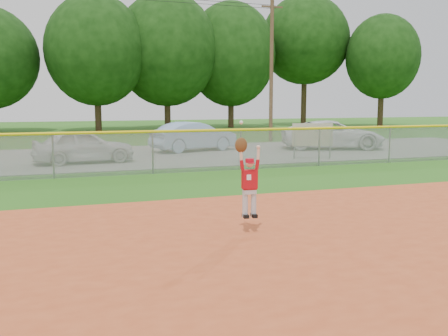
# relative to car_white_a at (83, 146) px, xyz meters

# --- Properties ---
(ground) EXTENTS (120.00, 120.00, 0.00)m
(ground) POSITION_rel_car_white_a_xyz_m (2.13, -13.86, -0.72)
(ground) COLOR #265D15
(ground) RESTS_ON ground
(clay_infield) EXTENTS (24.00, 16.00, 0.04)m
(clay_infield) POSITION_rel_car_white_a_xyz_m (2.13, -16.86, -0.70)
(clay_infield) COLOR #B74721
(clay_infield) RESTS_ON ground
(parking_strip) EXTENTS (44.00, 10.00, 0.03)m
(parking_strip) POSITION_rel_car_white_a_xyz_m (2.13, 2.14, -0.71)
(parking_strip) COLOR slate
(parking_strip) RESTS_ON ground
(car_white_a) EXTENTS (4.23, 2.11, 1.38)m
(car_white_a) POSITION_rel_car_white_a_xyz_m (0.00, 0.00, 0.00)
(car_white_a) COLOR silver
(car_white_a) RESTS_ON parking_strip
(car_blue) EXTENTS (4.75, 2.77, 1.48)m
(car_blue) POSITION_rel_car_white_a_xyz_m (5.68, 3.37, 0.05)
(car_blue) COLOR #90B0D7
(car_blue) RESTS_ON parking_strip
(car_white_b) EXTENTS (5.93, 4.11, 1.51)m
(car_white_b) POSITION_rel_car_white_a_xyz_m (13.00, 2.04, 0.06)
(car_white_b) COLOR white
(car_white_b) RESTS_ON parking_strip
(sponsor_sign) EXTENTS (1.75, 0.52, 1.60)m
(sponsor_sign) POSITION_rel_car_white_a_xyz_m (9.64, -1.80, 0.33)
(sponsor_sign) COLOR gray
(sponsor_sign) RESTS_ON ground
(outfield_fence) EXTENTS (40.06, 0.10, 1.55)m
(outfield_fence) POSITION_rel_car_white_a_xyz_m (2.13, -3.86, 0.16)
(outfield_fence) COLOR gray
(outfield_fence) RESTS_ON ground
(power_lines) EXTENTS (19.40, 0.24, 9.00)m
(power_lines) POSITION_rel_car_white_a_xyz_m (3.13, 8.14, 3.96)
(power_lines) COLOR #4C3823
(power_lines) RESTS_ON ground
(tree_line) EXTENTS (62.37, 13.00, 14.43)m
(tree_line) POSITION_rel_car_white_a_xyz_m (3.09, 24.04, 6.81)
(tree_line) COLOR #422D1C
(tree_line) RESTS_ON ground
(ballplayer) EXTENTS (0.51, 0.23, 1.87)m
(ballplayer) POSITION_rel_car_white_a_xyz_m (2.31, -12.47, 0.37)
(ballplayer) COLOR silver
(ballplayer) RESTS_ON ground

